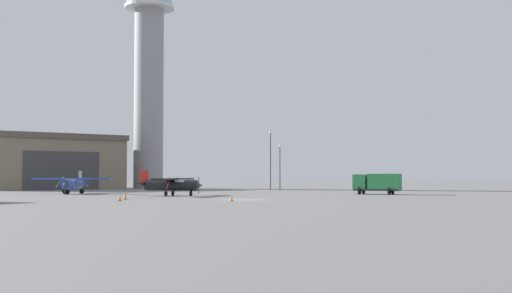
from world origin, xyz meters
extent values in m
plane|color=slate|center=(0.00, 0.00, 0.00)|extent=(400.00, 400.00, 0.00)
cylinder|color=gray|center=(-19.77, 58.68, 17.85)|extent=(5.77, 5.77, 35.69)
cylinder|color=silver|center=(-19.77, 58.68, 35.99)|extent=(9.77, 9.77, 0.60)
cube|color=#7A6B56|center=(-38.17, 51.84, 4.49)|extent=(31.34, 30.28, 8.98)
cube|color=brown|center=(-38.17, 51.84, 9.48)|extent=(32.18, 31.12, 1.00)
cube|color=#38383A|center=(-32.34, 43.92, 3.37)|extent=(10.96, 8.13, 6.74)
cylinder|color=black|center=(-9.17, 12.05, 1.33)|extent=(6.94, 2.93, 1.35)
cone|color=#38383D|center=(-5.61, 11.18, 1.33)|extent=(1.18, 1.15, 0.95)
cube|color=#38383D|center=(-5.61, 11.18, 1.33)|extent=(0.09, 0.12, 2.07)
cube|color=black|center=(-8.85, 11.97, 2.12)|extent=(4.18, 10.99, 0.22)
cylinder|color=red|center=(-9.27, 10.28, 1.67)|extent=(0.34, 1.06, 1.48)
cylinder|color=red|center=(-8.44, 13.67, 1.67)|extent=(0.34, 1.06, 1.48)
cube|color=#99B7C6|center=(-7.90, 11.74, 1.70)|extent=(1.42, 1.34, 0.76)
cone|color=black|center=(-12.74, 12.92, 1.44)|extent=(1.73, 1.35, 1.02)
cube|color=red|center=(-12.74, 12.92, 2.31)|extent=(1.20, 0.41, 1.86)
cube|color=black|center=(-12.74, 12.92, 1.60)|extent=(1.73, 3.41, 0.11)
cylinder|color=black|center=(-6.63, 11.43, 0.33)|extent=(0.33, 0.68, 0.65)
cylinder|color=black|center=(-9.67, 10.94, 0.33)|extent=(0.33, 0.68, 0.65)
cylinder|color=black|center=(-9.10, 13.27, 0.33)|extent=(0.33, 0.68, 0.65)
cylinder|color=#2847A8|center=(-23.99, 20.89, 1.32)|extent=(1.37, 6.78, 1.35)
cone|color=#38383D|center=(-24.01, 17.24, 1.32)|extent=(0.95, 0.98, 0.94)
cube|color=#38383D|center=(-24.01, 17.24, 1.32)|extent=(0.11, 0.07, 2.06)
cube|color=#2847A8|center=(-23.99, 20.56, 2.11)|extent=(10.86, 1.67, 0.22)
cylinder|color=#B7BABF|center=(-25.73, 20.57, 1.66)|extent=(1.07, 0.09, 1.47)
cylinder|color=#B7BABF|center=(-22.26, 20.55, 1.66)|extent=(1.07, 0.09, 1.47)
cube|color=#99B7C6|center=(-24.00, 19.58, 1.69)|extent=(1.08, 1.20, 0.76)
cone|color=#2847A8|center=(-23.97, 24.53, 1.43)|extent=(1.02, 1.52, 1.01)
cube|color=#B7BABF|center=(-23.97, 24.53, 2.30)|extent=(0.14, 1.19, 1.84)
cube|color=#2847A8|center=(-23.97, 24.53, 1.60)|extent=(3.26, 0.99, 0.11)
cylinder|color=black|center=(-24.00, 18.28, 0.33)|extent=(0.65, 0.18, 0.65)
cylinder|color=black|center=(-25.18, 21.11, 0.33)|extent=(0.65, 0.18, 0.65)
cylinder|color=black|center=(-22.80, 21.10, 0.33)|extent=(0.65, 0.18, 0.65)
cube|color=#38383D|center=(17.91, 18.55, 0.62)|extent=(6.50, 4.32, 0.24)
cube|color=#287A42|center=(15.85, 19.43, 1.72)|extent=(2.60, 3.03, 1.96)
cube|color=#99B7C6|center=(15.11, 19.75, 2.11)|extent=(0.93, 2.02, 0.98)
cube|color=#287A42|center=(18.84, 18.14, 1.77)|extent=(4.83, 3.99, 2.05)
cylinder|color=black|center=(15.46, 18.35, 0.50)|extent=(0.65, 1.03, 1.00)
cylinder|color=black|center=(16.36, 20.46, 0.50)|extent=(0.65, 1.03, 1.00)
cylinder|color=black|center=(19.16, 16.76, 0.50)|extent=(0.65, 1.03, 1.00)
cylinder|color=black|center=(20.07, 18.87, 0.50)|extent=(0.65, 1.03, 1.00)
cylinder|color=#38383D|center=(5.55, 40.95, 3.68)|extent=(0.18, 0.18, 7.36)
sphere|color=#F9E5B2|center=(5.55, 40.95, 7.58)|extent=(0.44, 0.44, 0.44)
cylinder|color=#38383D|center=(4.02, 44.21, 4.94)|extent=(0.18, 0.18, 9.88)
sphere|color=#F9E5B2|center=(4.02, 44.21, 10.10)|extent=(0.44, 0.44, 0.44)
cube|color=black|center=(-12.34, -3.65, 0.02)|extent=(0.36, 0.36, 0.04)
cone|color=orange|center=(-12.34, -3.65, 0.39)|extent=(0.30, 0.30, 0.70)
cylinder|color=white|center=(-12.34, -3.65, 0.42)|extent=(0.21, 0.21, 0.08)
cube|color=black|center=(-12.59, 0.36, 0.02)|extent=(0.36, 0.36, 0.04)
cone|color=orange|center=(-12.59, 0.36, 0.38)|extent=(0.30, 0.30, 0.67)
cylinder|color=white|center=(-12.59, 0.36, 0.41)|extent=(0.21, 0.21, 0.08)
cube|color=black|center=(-0.98, -4.12, 0.02)|extent=(0.36, 0.36, 0.04)
cone|color=orange|center=(-0.98, -4.12, 0.29)|extent=(0.30, 0.30, 0.51)
cylinder|color=white|center=(-0.98, -4.12, 0.32)|extent=(0.21, 0.21, 0.08)
camera|label=1|loc=(1.49, -69.91, 2.63)|focal=45.83mm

